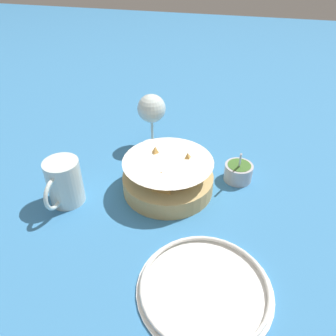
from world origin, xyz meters
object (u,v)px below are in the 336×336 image
(food_basket, at_px, (168,176))
(side_plate, at_px, (205,287))
(beer_mug, at_px, (65,184))
(sauce_cup, at_px, (238,171))
(wine_glass, at_px, (152,110))

(food_basket, distance_m, side_plate, 0.28)
(food_basket, relative_size, beer_mug, 1.80)
(sauce_cup, distance_m, wine_glass, 0.28)
(sauce_cup, relative_size, wine_glass, 0.64)
(sauce_cup, height_order, side_plate, sauce_cup)
(wine_glass, distance_m, side_plate, 0.49)
(sauce_cup, xyz_separation_m, side_plate, (0.33, -0.03, -0.02))
(food_basket, distance_m, beer_mug, 0.23)
(wine_glass, relative_size, side_plate, 0.65)
(sauce_cup, height_order, wine_glass, wine_glass)
(food_basket, height_order, beer_mug, beer_mug)
(wine_glass, height_order, side_plate, wine_glass)
(wine_glass, bearing_deg, food_basket, 26.96)
(beer_mug, height_order, side_plate, beer_mug)
(wine_glass, xyz_separation_m, side_plate, (0.43, 0.22, -0.10))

